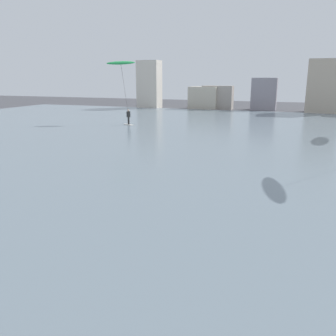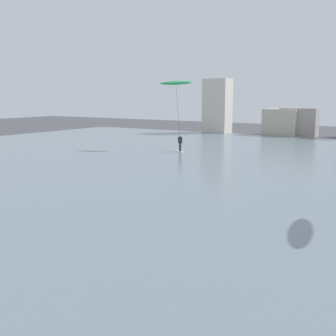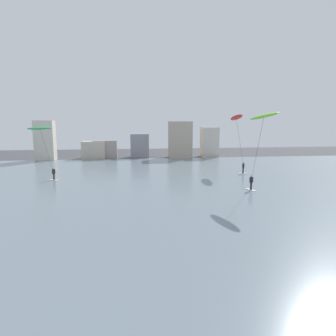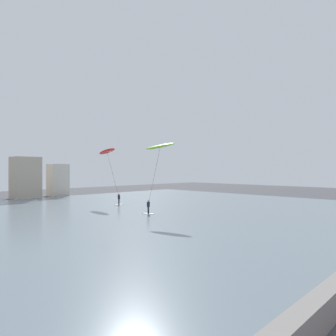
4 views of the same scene
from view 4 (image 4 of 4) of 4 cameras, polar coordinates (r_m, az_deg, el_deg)
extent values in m
cube|color=slate|center=(34.30, -19.08, -9.15)|extent=(84.00, 52.00, 0.10)
cube|color=#B7A893|center=(61.53, -25.02, -1.66)|extent=(4.57, 3.79, 7.60)
cube|color=beige|center=(64.99, -19.84, -2.12)|extent=(3.49, 3.05, 6.38)
cube|color=silver|center=(36.45, -3.69, -8.49)|extent=(0.88, 1.47, 0.06)
cylinder|color=#191E33|center=(36.40, -3.68, -7.84)|extent=(0.20, 0.20, 0.78)
cube|color=#191E33|center=(36.31, -3.68, -6.76)|extent=(0.39, 0.32, 0.60)
sphere|color=tan|center=(36.27, -3.68, -6.12)|extent=(0.20, 0.20, 0.20)
cylinder|color=#333333|center=(35.49, -2.60, -1.61)|extent=(0.23, 1.81, 6.66)
ellipsoid|color=#7AD133|center=(34.99, -1.48, 4.07)|extent=(2.43, 3.82, 1.14)
cube|color=silver|center=(46.13, -9.14, -6.74)|extent=(1.44, 0.59, 0.06)
cylinder|color=#191E33|center=(46.08, -9.14, -6.22)|extent=(0.20, 0.20, 0.78)
cube|color=#191E33|center=(46.01, -9.14, -5.37)|extent=(0.25, 0.36, 0.60)
sphere|color=#9E7051|center=(45.98, -9.14, -4.86)|extent=(0.20, 0.20, 0.20)
cylinder|color=#333333|center=(46.85, -10.25, -1.18)|extent=(0.29, 2.73, 6.79)
ellipsoid|color=red|center=(47.96, -11.31, 3.07)|extent=(1.31, 3.72, 1.23)
camera|label=1|loc=(18.73, 41.74, -0.93)|focal=37.90mm
camera|label=2|loc=(22.19, 42.13, -0.08)|focal=45.54mm
camera|label=3|loc=(11.55, 56.24, 9.71)|focal=30.89mm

